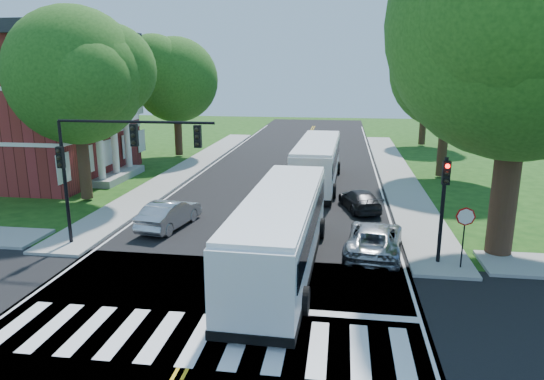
% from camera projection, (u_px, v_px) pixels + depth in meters
% --- Properties ---
extents(ground, '(140.00, 140.00, 0.00)m').
position_uv_depth(ground, '(204.00, 330.00, 15.12)').
color(ground, '#164010').
rests_on(ground, ground).
extents(road, '(14.00, 96.00, 0.01)m').
position_uv_depth(road, '(279.00, 191.00, 32.40)').
color(road, black).
rests_on(road, ground).
extents(cross_road, '(60.00, 12.00, 0.01)m').
position_uv_depth(cross_road, '(204.00, 330.00, 15.12)').
color(cross_road, black).
rests_on(cross_road, ground).
extents(center_line, '(0.36, 70.00, 0.01)m').
position_uv_depth(center_line, '(286.00, 178.00, 36.24)').
color(center_line, gold).
rests_on(center_line, road).
extents(edge_line_w, '(0.12, 70.00, 0.01)m').
position_uv_depth(edge_line_w, '(198.00, 175.00, 37.19)').
color(edge_line_w, silver).
rests_on(edge_line_w, road).
extents(edge_line_e, '(0.12, 70.00, 0.01)m').
position_uv_depth(edge_line_e, '(378.00, 181.00, 35.29)').
color(edge_line_e, silver).
rests_on(edge_line_e, road).
extents(crosswalk, '(12.60, 3.00, 0.01)m').
position_uv_depth(crosswalk, '(199.00, 339.00, 14.63)').
color(crosswalk, silver).
rests_on(crosswalk, road).
extents(stop_bar, '(6.60, 0.40, 0.01)m').
position_uv_depth(stop_bar, '(318.00, 313.00, 16.16)').
color(stop_bar, silver).
rests_on(stop_bar, road).
extents(sidewalk_nw, '(2.60, 40.00, 0.15)m').
position_uv_depth(sidewalk_nw, '(191.00, 167.00, 40.26)').
color(sidewalk_nw, gray).
rests_on(sidewalk_nw, ground).
extents(sidewalk_ne, '(2.60, 40.00, 0.15)m').
position_uv_depth(sidewalk_ne, '(395.00, 173.00, 37.95)').
color(sidewalk_ne, gray).
rests_on(sidewalk_ne, ground).
extents(tree_ne_big, '(10.80, 10.80, 14.91)m').
position_uv_depth(tree_ne_big, '(525.00, 25.00, 18.94)').
color(tree_ne_big, '#361F15').
rests_on(tree_ne_big, ground).
extents(tree_west_near, '(8.00, 8.00, 11.40)m').
position_uv_depth(tree_west_near, '(76.00, 76.00, 28.35)').
color(tree_west_near, '#361F15').
rests_on(tree_west_near, ground).
extents(tree_west_far, '(7.60, 7.60, 10.67)m').
position_uv_depth(tree_west_far, '(176.00, 80.00, 43.77)').
color(tree_west_far, '#361F15').
rests_on(tree_west_far, ground).
extents(tree_east_mid, '(8.40, 8.40, 11.93)m').
position_uv_depth(tree_east_mid, '(449.00, 70.00, 34.66)').
color(tree_east_mid, '#361F15').
rests_on(tree_east_mid, ground).
extents(tree_east_far, '(7.20, 7.20, 10.34)m').
position_uv_depth(tree_east_far, '(426.00, 80.00, 50.12)').
color(tree_east_far, '#361F15').
rests_on(tree_east_far, ground).
extents(signal_nw, '(7.15, 0.46, 5.66)m').
position_uv_depth(signal_nw, '(111.00, 153.00, 21.05)').
color(signal_nw, black).
rests_on(signal_nw, ground).
extents(signal_ne, '(0.30, 0.46, 4.40)m').
position_uv_depth(signal_ne, '(444.00, 196.00, 19.44)').
color(signal_ne, black).
rests_on(signal_ne, ground).
extents(stop_sign, '(0.76, 0.08, 2.53)m').
position_uv_depth(stop_sign, '(465.00, 223.00, 19.11)').
color(stop_sign, black).
rests_on(stop_sign, ground).
extents(bus_lead, '(3.20, 12.22, 3.14)m').
position_uv_depth(bus_lead, '(281.00, 230.00, 19.43)').
color(bus_lead, white).
rests_on(bus_lead, road).
extents(bus_follow, '(3.17, 12.14, 3.12)m').
position_uv_depth(bus_follow, '(317.00, 162.00, 33.87)').
color(bus_follow, white).
rests_on(bus_follow, road).
extents(hatchback, '(2.24, 4.56, 1.44)m').
position_uv_depth(hatchback, '(169.00, 214.00, 24.81)').
color(hatchback, '#A2A4A8').
rests_on(hatchback, road).
extents(suv, '(2.90, 5.24, 1.39)m').
position_uv_depth(suv, '(374.00, 239.00, 21.26)').
color(suv, '#A3A5AA').
rests_on(suv, road).
extents(dark_sedan, '(2.72, 4.43, 1.20)m').
position_uv_depth(dark_sedan, '(360.00, 200.00, 27.91)').
color(dark_sedan, black).
rests_on(dark_sedan, road).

